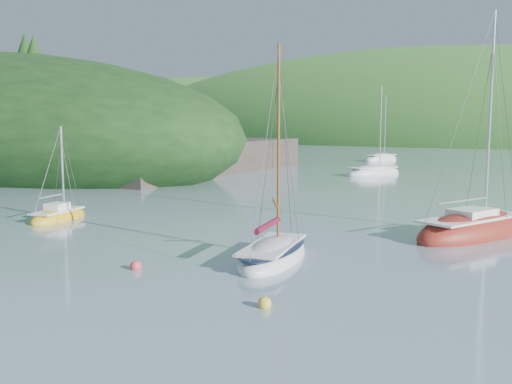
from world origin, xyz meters
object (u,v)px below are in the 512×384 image
Objects in this scene: distant_sloop_a at (374,174)px; distant_sloop_c at (381,160)px; daysailer_white at (273,255)px; sailboat_yellow at (59,217)px; sloop_red at (473,232)px.

distant_sloop_a is 24.30m from distant_sloop_c.
daysailer_white reaches higher than sailboat_yellow.
sloop_red is at bearing 44.23° from daysailer_white.
distant_sloop_a is at bearing 90.90° from daysailer_white.
daysailer_white is 39.89m from distant_sloop_a.
sailboat_yellow is 37.14m from distant_sloop_a.
distant_sloop_c reaches higher than sailboat_yellow.
distant_sloop_a reaches higher than daysailer_white.
daysailer_white is 11.15m from sloop_red.
distant_sloop_c is (-6.97, 59.50, 0.02)m from sailboat_yellow.
distant_sloop_c is (-27.66, 50.17, -0.04)m from sloop_red.
sloop_red is 22.69m from sailboat_yellow.
distant_sloop_c is at bearing 132.62° from distant_sloop_a.
distant_sloop_a is (-18.32, 27.74, -0.05)m from sloop_red.
sloop_red is 57.29m from distant_sloop_c.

